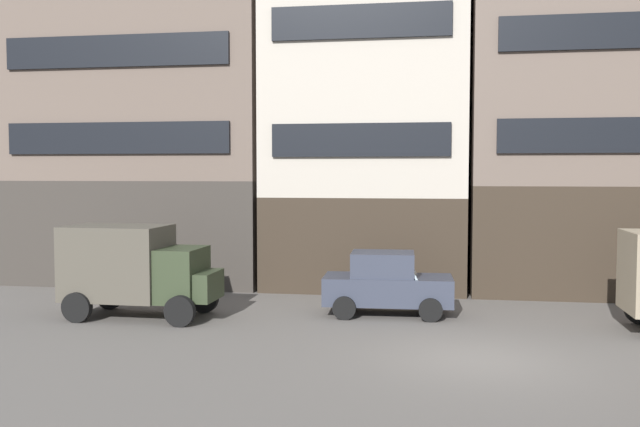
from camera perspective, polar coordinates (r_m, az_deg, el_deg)
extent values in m
plane|color=#605B56|center=(15.99, 13.00, -11.67)|extent=(120.00, 120.00, 0.00)
cube|color=#38332D|center=(27.79, -13.86, -1.26)|extent=(9.71, 5.48, 3.83)
cube|color=#66564C|center=(28.02, -14.05, 11.95)|extent=(9.71, 5.48, 9.01)
cube|color=black|center=(25.18, -16.48, 6.01)|extent=(8.16, 0.12, 1.10)
cube|color=black|center=(25.50, -16.60, 12.77)|extent=(8.16, 0.12, 1.10)
cube|color=#33281E|center=(25.71, 3.94, -2.15)|extent=(7.05, 5.48, 3.28)
cube|color=#B7AD9E|center=(26.05, 4.01, 14.30)|extent=(7.05, 5.48, 11.55)
cube|color=black|center=(22.82, 3.33, 6.10)|extent=(5.92, 0.12, 1.10)
cube|color=black|center=(23.32, 3.36, 15.60)|extent=(5.92, 0.12, 1.10)
cube|color=#33281E|center=(26.23, 21.93, -1.83)|extent=(8.92, 5.48, 3.69)
cube|color=#66564C|center=(26.80, 22.34, 16.04)|extent=(8.92, 5.48, 12.82)
cube|color=black|center=(23.44, 23.64, 5.97)|extent=(7.49, 0.12, 1.10)
cube|color=black|center=(23.81, 23.83, 13.70)|extent=(7.49, 0.12, 1.10)
cube|color=#2D3823|center=(19.89, -11.75, -4.94)|extent=(1.44, 1.73, 1.50)
cube|color=#2D3823|center=(19.69, -9.84, -5.89)|extent=(0.93, 1.46, 0.80)
cube|color=#4C473D|center=(20.59, -16.41, -3.88)|extent=(2.84, 1.96, 2.10)
cube|color=silver|center=(19.69, -10.54, -4.28)|extent=(0.22, 1.36, 0.64)
cylinder|color=black|center=(20.74, -9.56, -6.95)|extent=(0.84, 0.24, 0.84)
cylinder|color=black|center=(19.00, -11.54, -7.93)|extent=(0.84, 0.24, 0.84)
cylinder|color=black|center=(21.94, -17.00, -6.48)|extent=(0.84, 0.24, 0.84)
cylinder|color=black|center=(20.30, -19.48, -7.33)|extent=(0.84, 0.24, 0.84)
cube|color=#333847|center=(20.21, 5.63, -6.30)|extent=(3.76, 1.75, 0.80)
cube|color=#333847|center=(20.10, 5.22, -4.19)|extent=(1.86, 1.51, 0.70)
cube|color=silver|center=(20.11, 7.65, -4.58)|extent=(0.39, 1.32, 0.56)
cylinder|color=black|center=(21.12, 8.96, -7.01)|extent=(0.67, 0.21, 0.66)
cylinder|color=black|center=(19.47, 9.14, -7.90)|extent=(0.67, 0.21, 0.66)
cylinder|color=black|center=(21.16, 2.41, -6.94)|extent=(0.67, 0.21, 0.66)
cylinder|color=black|center=(19.52, 2.02, -7.83)|extent=(0.67, 0.21, 0.66)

